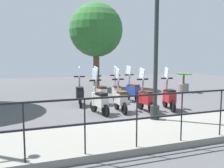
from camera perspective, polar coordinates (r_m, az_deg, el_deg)
The scene contains 14 objects.
ground_plane at distance 9.59m, azimuth 3.23°, elevation -5.36°, with size 28.00×28.00×0.00m, color #4C4C4F.
promenade_walkway at distance 6.88m, azimuth 13.93°, elevation -9.75°, with size 2.20×20.00×0.15m.
fence_railing at distance 5.88m, azimuth 19.90°, elevation -4.63°, with size 0.04×16.03×1.07m.
lamp_post_near at distance 7.17m, azimuth 10.02°, elevation 7.50°, with size 0.26×0.90×4.42m.
tree_distant at distance 14.74m, azimuth -3.66°, elevation 12.15°, with size 3.09×3.09×4.97m.
potted_palm at distance 13.94m, azimuth 16.02°, elevation 0.03°, with size 1.06×0.66×1.05m.
scooter_near_0 at distance 9.33m, azimuth 12.91°, elevation -2.84°, with size 1.22×0.51×1.54m.
scooter_near_1 at distance 8.83m, azimuth 7.81°, elevation -3.26°, with size 1.23×0.44×1.54m.
scooter_near_2 at distance 8.74m, azimuth 1.96°, elevation -3.31°, with size 1.23×0.44×1.54m.
scooter_near_3 at distance 8.41m, azimuth -2.89°, elevation -3.71°, with size 1.22×0.49×1.54m.
scooter_far_0 at distance 10.75m, azimuth 4.74°, elevation -1.44°, with size 1.23×0.47×1.54m.
scooter_far_1 at distance 10.43m, azimuth 0.95°, elevation -1.67°, with size 1.22×0.50×1.54m.
scooter_far_2 at distance 10.09m, azimuth -2.85°, elevation -1.96°, with size 1.22×0.48×1.54m.
scooter_far_3 at distance 9.87m, azimuth -7.35°, elevation -2.20°, with size 1.22×0.48×1.54m.
Camera 1 is at (-8.59, 3.76, 2.00)m, focal length 40.00 mm.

